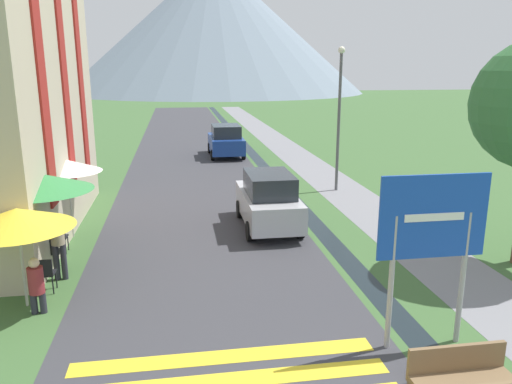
# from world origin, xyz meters

# --- Properties ---
(ground_plane) EXTENTS (160.00, 160.00, 0.00)m
(ground_plane) POSITION_xyz_m (0.00, 20.00, 0.00)
(ground_plane) COLOR #3D6033
(road) EXTENTS (6.40, 60.00, 0.01)m
(road) POSITION_xyz_m (-2.50, 30.00, 0.00)
(road) COLOR #38383D
(road) RESTS_ON ground_plane
(footpath) EXTENTS (2.20, 60.00, 0.01)m
(footpath) POSITION_xyz_m (3.60, 30.00, 0.00)
(footpath) COLOR slate
(footpath) RESTS_ON ground_plane
(drainage_channel) EXTENTS (0.60, 60.00, 0.00)m
(drainage_channel) POSITION_xyz_m (1.20, 30.00, 0.00)
(drainage_channel) COLOR black
(drainage_channel) RESTS_ON ground_plane
(crosswalk_marking) EXTENTS (5.44, 1.84, 0.01)m
(crosswalk_marking) POSITION_xyz_m (-2.50, 3.33, 0.01)
(crosswalk_marking) COLOR yellow
(crosswalk_marking) RESTS_ON ground_plane
(mountain_distant) EXTENTS (58.12, 58.12, 25.28)m
(mountain_distant) POSITION_xyz_m (4.75, 98.20, 12.64)
(mountain_distant) COLOR slate
(mountain_distant) RESTS_ON ground_plane
(road_sign) EXTENTS (2.02, 0.11, 3.27)m
(road_sign) POSITION_xyz_m (1.19, 3.87, 2.21)
(road_sign) COLOR #9E9EA3
(road_sign) RESTS_ON ground_plane
(parked_car_near) EXTENTS (1.73, 3.84, 1.82)m
(parked_car_near) POSITION_xyz_m (-0.40, 11.20, 0.91)
(parked_car_near) COLOR #B2B2B7
(parked_car_near) RESTS_ON ground_plane
(parked_car_far) EXTENTS (1.91, 3.92, 1.82)m
(parked_car_far) POSITION_xyz_m (-0.44, 24.50, 0.91)
(parked_car_far) COLOR navy
(parked_car_far) RESTS_ON ground_plane
(cafe_chair_near_left) EXTENTS (0.40, 0.40, 0.85)m
(cafe_chair_near_left) POSITION_xyz_m (-6.31, 7.28, 0.51)
(cafe_chair_near_left) COLOR black
(cafe_chair_near_left) RESTS_ON ground_plane
(cafe_chair_middle) EXTENTS (0.40, 0.40, 0.85)m
(cafe_chair_middle) POSITION_xyz_m (-6.47, 8.69, 0.51)
(cafe_chair_middle) COLOR black
(cafe_chair_middle) RESTS_ON ground_plane
(cafe_chair_far_left) EXTENTS (0.40, 0.40, 0.85)m
(cafe_chair_far_left) POSITION_xyz_m (-6.54, 9.84, 0.51)
(cafe_chair_far_left) COLOR black
(cafe_chair_far_left) RESTS_ON ground_plane
(cafe_umbrella_front_yellow) EXTENTS (2.34, 2.34, 2.21)m
(cafe_umbrella_front_yellow) POSITION_xyz_m (-6.57, 6.69, 1.99)
(cafe_umbrella_front_yellow) COLOR #B7B2A8
(cafe_umbrella_front_yellow) RESTS_ON ground_plane
(cafe_umbrella_middle_green) EXTENTS (2.50, 2.50, 2.49)m
(cafe_umbrella_middle_green) POSITION_xyz_m (-6.57, 8.81, 2.28)
(cafe_umbrella_middle_green) COLOR #B7B2A8
(cafe_umbrella_middle_green) RESTS_ON ground_plane
(cafe_umbrella_rear_white) EXTENTS (2.03, 2.03, 2.39)m
(cafe_umbrella_rear_white) POSITION_xyz_m (-6.47, 11.28, 2.20)
(cafe_umbrella_rear_white) COLOR #B7B2A8
(cafe_umbrella_rear_white) RESTS_ON ground_plane
(person_seated_far) EXTENTS (0.32, 0.32, 1.24)m
(person_seated_far) POSITION_xyz_m (-6.23, 6.30, 0.69)
(person_seated_far) COLOR #282833
(person_seated_far) RESTS_ON ground_plane
(person_standing_terrace) EXTENTS (0.32, 0.32, 1.68)m
(person_standing_terrace) POSITION_xyz_m (-6.13, 8.03, 0.98)
(person_standing_terrace) COLOR #282833
(person_standing_terrace) RESTS_ON ground_plane
(person_seated_near) EXTENTS (0.32, 0.32, 1.19)m
(person_seated_near) POSITION_xyz_m (-6.85, 9.61, 0.66)
(person_seated_near) COLOR #282833
(person_seated_near) RESTS_ON ground_plane
(streetlamp) EXTENTS (0.28, 0.28, 5.82)m
(streetlamp) POSITION_xyz_m (3.33, 15.69, 3.41)
(streetlamp) COLOR #515156
(streetlamp) RESTS_ON ground_plane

